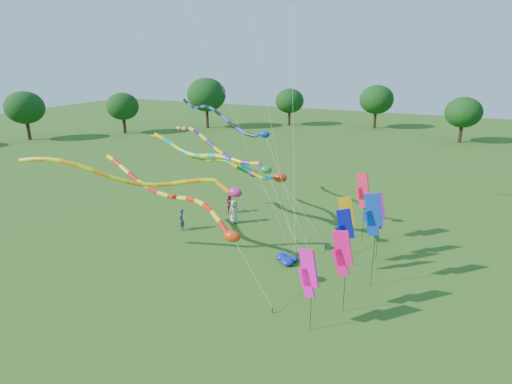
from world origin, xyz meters
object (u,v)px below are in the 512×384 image
at_px(tube_kite_red, 181,202).
at_px(person_b, 181,220).
at_px(person_c, 230,204).
at_px(person_a, 234,212).
at_px(blue_nylon_heap, 284,259).
at_px(tube_kite_orange, 155,180).

relative_size(tube_kite_red, person_b, 8.62).
relative_size(tube_kite_red, person_c, 9.18).
bearing_deg(person_a, blue_nylon_heap, -90.13).
distance_m(tube_kite_red, person_b, 6.18).
bearing_deg(person_a, tube_kite_red, -140.58).
height_order(person_a, person_c, person_a).
bearing_deg(tube_kite_orange, person_a, 57.01).
relative_size(person_b, person_c, 1.06).
relative_size(blue_nylon_heap, person_b, 0.86).
relative_size(tube_kite_orange, person_a, 7.80).
bearing_deg(person_c, tube_kite_orange, 145.70).
height_order(tube_kite_red, tube_kite_orange, tube_kite_orange).
xyz_separation_m(tube_kite_red, person_c, (-1.68, 8.98, -3.26)).
relative_size(tube_kite_orange, person_b, 8.57).
xyz_separation_m(tube_kite_orange, blue_nylon_heap, (7.14, 2.98, -5.08)).
height_order(blue_nylon_heap, person_a, person_a).
distance_m(blue_nylon_heap, person_c, 9.64).
bearing_deg(person_c, person_b, 127.65).
bearing_deg(tube_kite_red, person_b, 146.45).
distance_m(tube_kite_orange, person_b, 6.56).
height_order(tube_kite_orange, blue_nylon_heap, tube_kite_orange).
distance_m(tube_kite_orange, person_c, 10.31).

